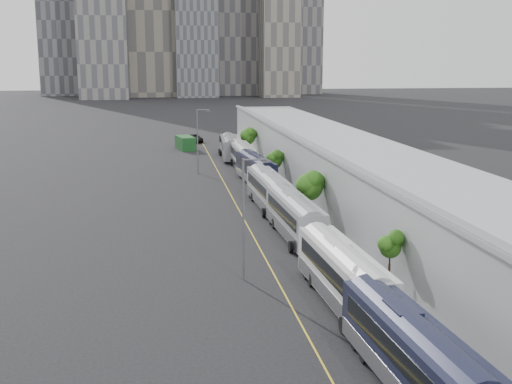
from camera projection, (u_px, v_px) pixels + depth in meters
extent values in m
cube|color=gray|center=(346.00, 222.00, 67.65)|extent=(10.00, 170.00, 0.12)
cube|color=gold|center=(247.00, 226.00, 66.14)|extent=(0.12, 160.00, 0.02)
cube|color=gray|center=(384.00, 189.00, 67.56)|extent=(12.00, 160.00, 6.80)
cube|color=gray|center=(384.00, 167.00, 67.08)|extent=(12.45, 160.40, 2.57)
cube|color=gray|center=(330.00, 157.00, 66.00)|extent=(0.30, 160.00, 0.40)
cube|color=slate|center=(196.00, 13.00, 306.82)|extent=(20.00, 20.00, 80.00)
cube|color=gray|center=(279.00, 24.00, 308.73)|extent=(18.00, 18.00, 70.00)
cube|color=slate|center=(299.00, 8.00, 343.13)|extent=(22.00, 22.00, 90.00)
cube|color=black|center=(413.00, 355.00, 32.40)|extent=(3.43, 13.87, 3.33)
cube|color=black|center=(415.00, 345.00, 32.08)|extent=(3.41, 12.22, 1.13)
cube|color=silver|center=(412.00, 374.00, 32.61)|extent=(3.46, 13.59, 1.07)
cube|color=black|center=(403.00, 309.00, 33.58)|extent=(1.49, 2.39, 0.32)
cube|color=silver|center=(343.00, 274.00, 44.55)|extent=(3.34, 14.06, 3.38)
cube|color=black|center=(344.00, 267.00, 44.23)|extent=(3.33, 12.39, 1.15)
cube|color=silver|center=(343.00, 289.00, 44.77)|extent=(3.36, 13.78, 1.08)
cube|color=silver|center=(337.00, 243.00, 45.75)|extent=(1.49, 2.42, 0.32)
cube|color=gray|center=(295.00, 216.00, 61.45)|extent=(3.21, 13.91, 3.35)
cube|color=black|center=(295.00, 211.00, 61.13)|extent=(3.22, 12.25, 1.14)
cube|color=silver|center=(294.00, 227.00, 61.66)|extent=(3.24, 13.63, 1.07)
cube|color=gray|center=(291.00, 194.00, 62.64)|extent=(1.46, 2.38, 0.32)
cube|color=#95989E|center=(269.00, 190.00, 74.35)|extent=(3.19, 13.97, 3.37)
cube|color=black|center=(269.00, 185.00, 74.02)|extent=(3.20, 12.31, 1.14)
cube|color=silver|center=(269.00, 199.00, 74.56)|extent=(3.22, 13.69, 1.08)
cube|color=#95989E|center=(266.00, 172.00, 75.53)|extent=(1.46, 2.39, 0.32)
cube|color=black|center=(256.00, 169.00, 88.64)|extent=(3.89, 13.84, 3.31)
cube|color=black|center=(256.00, 165.00, 88.32)|extent=(3.81, 12.21, 1.13)
cube|color=silver|center=(256.00, 177.00, 88.85)|extent=(3.90, 13.57, 1.06)
cube|color=black|center=(254.00, 155.00, 89.81)|extent=(1.56, 2.42, 0.32)
cube|color=#B3B3B5|center=(243.00, 156.00, 101.59)|extent=(2.80, 13.60, 3.29)
cube|color=black|center=(243.00, 152.00, 101.27)|extent=(2.85, 11.97, 1.12)
cube|color=silver|center=(243.00, 162.00, 101.80)|extent=(2.84, 13.32, 1.05)
cube|color=#B3B3B5|center=(241.00, 143.00, 102.75)|extent=(1.37, 2.31, 0.31)
cube|color=gray|center=(229.00, 147.00, 112.39)|extent=(3.41, 13.49, 3.24)
cube|color=black|center=(230.00, 144.00, 112.08)|extent=(3.38, 11.89, 1.10)
cube|color=silver|center=(229.00, 153.00, 112.60)|extent=(3.44, 13.22, 1.04)
cube|color=gray|center=(228.00, 136.00, 113.54)|extent=(1.46, 2.33, 0.31)
cylinder|color=black|center=(389.00, 268.00, 46.36)|extent=(0.18, 0.18, 3.82)
sphere|color=#2B5E15|center=(390.00, 244.00, 46.00)|extent=(1.59, 1.59, 1.59)
cylinder|color=black|center=(309.00, 202.00, 68.31)|extent=(0.18, 0.18, 3.89)
sphere|color=#2B5E15|center=(310.00, 183.00, 67.90)|extent=(2.85, 2.85, 2.85)
cylinder|color=black|center=(275.00, 170.00, 90.76)|extent=(0.18, 0.18, 3.19)
sphere|color=#2B5E15|center=(275.00, 158.00, 90.43)|extent=(2.19, 2.19, 2.19)
cylinder|color=black|center=(248.00, 146.00, 115.45)|extent=(0.18, 0.18, 3.71)
sphere|color=#2B5E15|center=(248.00, 135.00, 115.06)|extent=(2.68, 2.68, 2.68)
cylinder|color=#59595E|center=(243.00, 220.00, 48.74)|extent=(0.18, 0.18, 9.50)
cylinder|color=#59595E|center=(255.00, 160.00, 47.94)|extent=(1.80, 0.14, 0.14)
cube|color=#59595E|center=(266.00, 161.00, 48.09)|extent=(0.50, 0.22, 0.18)
cylinder|color=#59595E|center=(198.00, 142.00, 96.57)|extent=(0.18, 0.18, 9.70)
cylinder|color=#59595E|center=(203.00, 110.00, 95.76)|extent=(1.80, 0.14, 0.14)
cube|color=#59595E|center=(208.00, 111.00, 95.91)|extent=(0.50, 0.22, 0.18)
cube|color=#144219|center=(185.00, 143.00, 123.87)|extent=(3.94, 6.74, 2.57)
imported|color=black|center=(195.00, 138.00, 135.45)|extent=(3.61, 6.20, 1.62)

